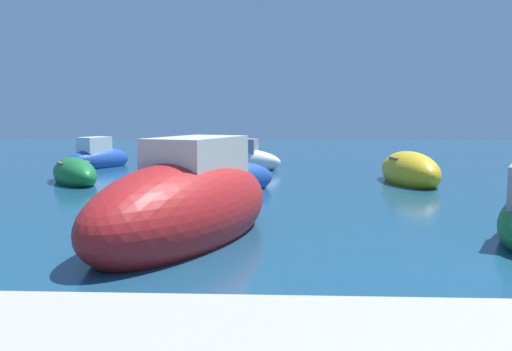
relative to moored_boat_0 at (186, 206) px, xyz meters
name	(u,v)px	position (x,y,z in m)	size (l,w,h in m)	color
moored_boat_0	(186,206)	(0.00, 0.00, 0.00)	(3.79, 5.84, 2.23)	#B21E1E
moored_boat_1	(221,179)	(-0.02, 5.95, -0.20)	(3.56, 3.42, 1.52)	#1E479E
moored_boat_2	(410,172)	(5.89, 8.29, -0.22)	(1.87, 3.95, 1.32)	gold
moored_boat_5	(231,160)	(-0.33, 12.38, -0.21)	(4.36, 2.08, 1.49)	white
moored_boat_6	(99,158)	(-5.97, 12.96, -0.20)	(2.52, 3.49, 1.52)	#1E479E
moored_boat_9	(74,174)	(-5.03, 7.77, -0.29)	(2.82, 3.41, 1.06)	#197233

